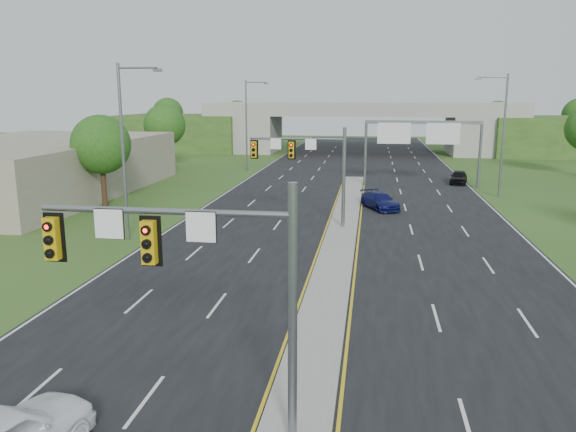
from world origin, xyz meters
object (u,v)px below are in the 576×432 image
Objects in this scene: car_far_b at (380,201)px; car_far_c at (459,177)px; signal_mast_far at (311,161)px; overpass at (361,131)px; signal_mast_near at (203,271)px; sign_gantry at (421,135)px.

car_far_b is 17.31m from car_far_c.
overpass is (2.26, 55.07, -1.17)m from signal_mast_far.
signal_mast_near and signal_mast_far have the same top height.
car_far_b is at bearing 81.48° from signal_mast_near.
signal_mast_far is 26.64m from car_far_c.
signal_mast_near is at bearing -90.00° from signal_mast_far.
overpass is (2.26, 80.07, -1.17)m from signal_mast_near.
car_far_c is at bearing 59.76° from signal_mast_far.
overpass reaches higher than signal_mast_far.
signal_mast_near is 33.22m from car_far_b.
signal_mast_near reaches higher than sign_gantry.
sign_gantry is at bearing 65.89° from signal_mast_far.
sign_gantry is (8.95, 19.99, 0.51)m from signal_mast_far.
sign_gantry is 35.75m from overpass.
sign_gantry reaches higher than car_far_c.
sign_gantry is 13.81m from car_far_b.
signal_mast_far is 1.53× the size of car_far_b.
signal_mast_near is at bearing -94.35° from car_far_c.
signal_mast_near is 1.72× the size of car_far_c.
signal_mast_far is at bearing -109.07° from car_far_c.
car_far_c reaches higher than car_far_b.
car_far_c is (13.26, 22.75, -4.01)m from signal_mast_far.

